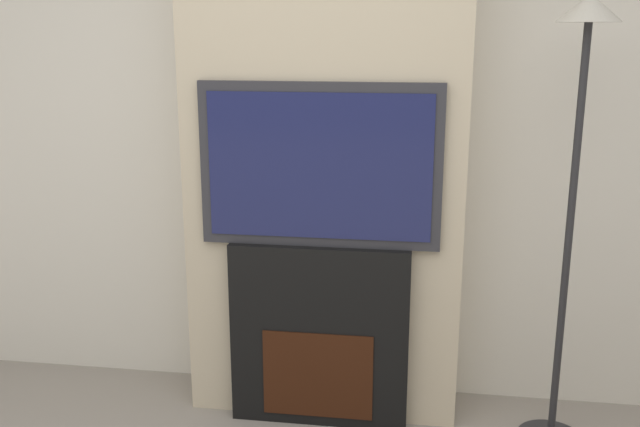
{
  "coord_description": "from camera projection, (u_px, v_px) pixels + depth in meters",
  "views": [
    {
      "loc": [
        0.42,
        -1.15,
        1.69
      ],
      "look_at": [
        0.0,
        1.68,
        0.95
      ],
      "focal_mm": 40.0,
      "sensor_mm": 36.0,
      "label": 1
    }
  ],
  "objects": [
    {
      "name": "wall_back",
      "position": [
        331.0,
        107.0,
        3.19
      ],
      "size": [
        6.0,
        0.06,
        2.7
      ],
      "color": "silver",
      "rests_on": "ground_plane"
    },
    {
      "name": "chimney_breast",
      "position": [
        325.0,
        112.0,
        3.01
      ],
      "size": [
        1.18,
        0.32,
        2.7
      ],
      "color": "beige",
      "rests_on": "ground_plane"
    },
    {
      "name": "fireplace",
      "position": [
        320.0,
        334.0,
        3.09
      ],
      "size": [
        0.77,
        0.15,
        0.81
      ],
      "color": "black",
      "rests_on": "ground_plane"
    },
    {
      "name": "television",
      "position": [
        320.0,
        166.0,
        2.9
      ],
      "size": [
        0.99,
        0.07,
        0.68
      ],
      "color": "#2D2D33",
      "rests_on": "fireplace"
    },
    {
      "name": "floor_lamp",
      "position": [
        577.0,
        153.0,
        2.69
      ],
      "size": [
        0.28,
        0.28,
        1.81
      ],
      "color": "#262628",
      "rests_on": "ground_plane"
    }
  ]
}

